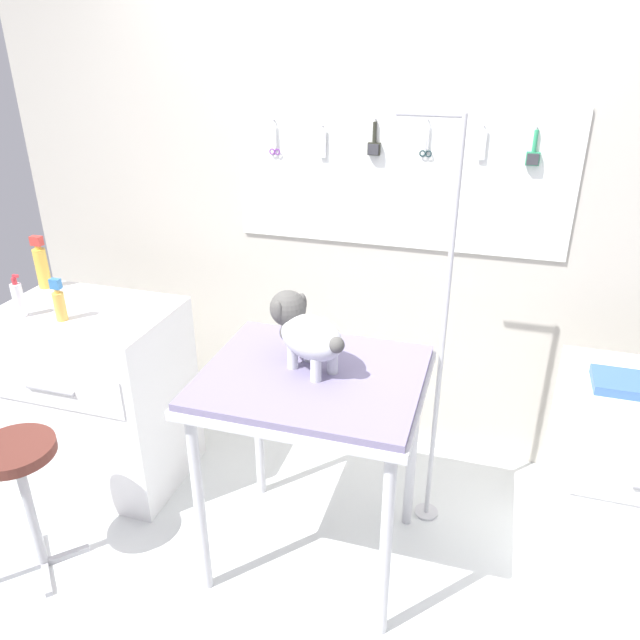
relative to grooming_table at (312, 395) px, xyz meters
name	(u,v)px	position (x,y,z in m)	size (l,w,h in m)	color
ground	(305,622)	(0.07, -0.33, -0.82)	(4.40, 4.00, 0.04)	silver
rear_wall_panel	(384,236)	(0.07, 0.94, 0.35)	(4.00, 0.11, 2.30)	#B7B2A6
grooming_table	(312,395)	(0.00, 0.00, 0.00)	(0.84, 0.72, 0.90)	#B7B7BC
grooming_arm	(439,356)	(0.43, 0.38, 0.04)	(0.29, 0.11, 1.81)	#B7B7BC
dog	(305,331)	(-0.04, 0.04, 0.25)	(0.37, 0.29, 0.28)	silver
counter_left	(98,395)	(-1.17, 0.22, -0.35)	(0.80, 0.58, 0.91)	silver
cabinet_right	(639,484)	(1.26, 0.30, -0.36)	(0.68, 0.54, 0.88)	white
stool	(20,472)	(-1.08, -0.41, -0.30)	(0.31, 0.31, 0.63)	#9E9EA3
shampoo_bottle	(42,265)	(-1.52, 0.40, 0.22)	(0.06, 0.06, 0.26)	gold
detangler_spray	(19,299)	(-1.39, 0.09, 0.19)	(0.05, 0.05, 0.20)	white
pump_bottle_white	(59,303)	(-1.19, 0.11, 0.19)	(0.05, 0.05, 0.19)	gold
supply_tray	(627,384)	(1.12, 0.27, 0.09)	(0.24, 0.18, 0.04)	blue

